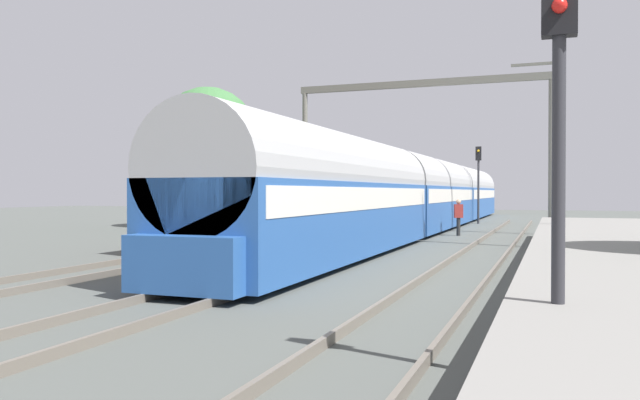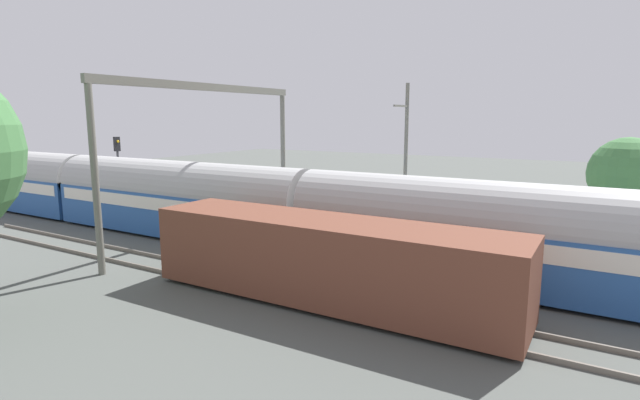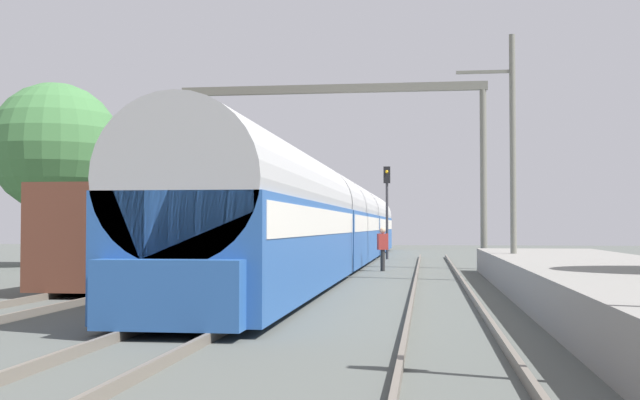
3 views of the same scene
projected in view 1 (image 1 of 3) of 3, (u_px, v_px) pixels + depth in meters
The scene contains 13 objects.
ground at pixel (284, 272), 16.26m from camera, with size 120.00×120.00×0.00m, color #4F534F.
track_far_west at pixel (142, 263), 17.79m from camera, with size 1.52×60.00×0.16m.
track_west at pixel (284, 269), 16.25m from camera, with size 1.52×60.00×0.16m.
track_east at pixel (456, 277), 14.72m from camera, with size 1.52×60.00×0.16m.
platform at pixel (628, 259), 15.26m from camera, with size 4.40×28.00×0.90m.
passenger_train at pixel (428, 194), 34.80m from camera, with size 2.93×49.20×3.82m.
freight_car at pixel (266, 207), 25.43m from camera, with size 2.80×13.00×2.70m.
person_crossing at pixel (458, 214), 29.72m from camera, with size 0.46×0.36×1.73m.
railway_signal_near at pixel (559, 107), 6.65m from camera, with size 0.36×0.30×4.63m.
railway_signal_far at pixel (478, 174), 40.83m from camera, with size 0.36×0.30×5.01m.
catenary_gantry at pixel (420, 122), 32.53m from camera, with size 13.20×0.28×7.86m.
catenary_pole_east_mid at pixel (561, 135), 22.95m from camera, with size 1.90×0.20×8.00m.
tree_west_background at pixel (208, 137), 36.50m from camera, with size 5.73×5.73×8.15m.
Camera 1 is at (6.53, -14.88, 2.09)m, focal length 35.35 mm.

